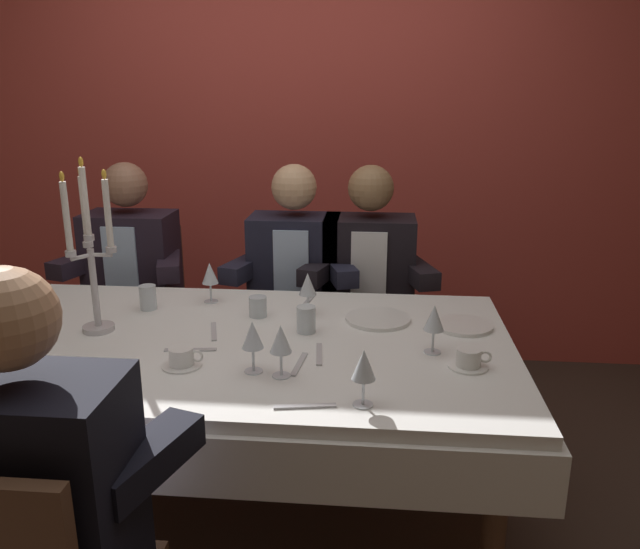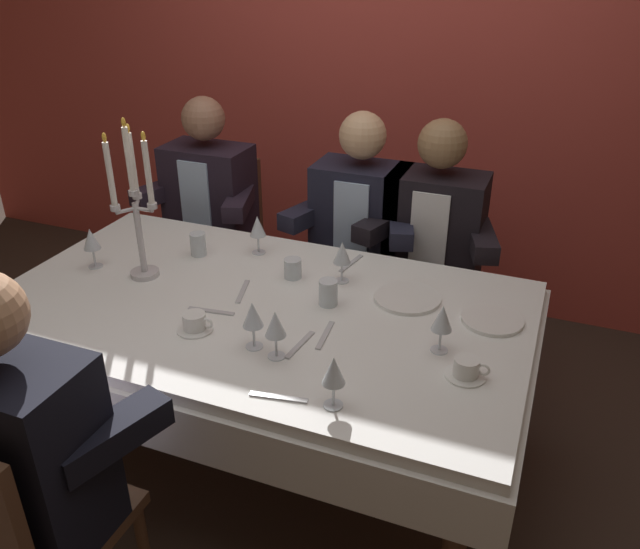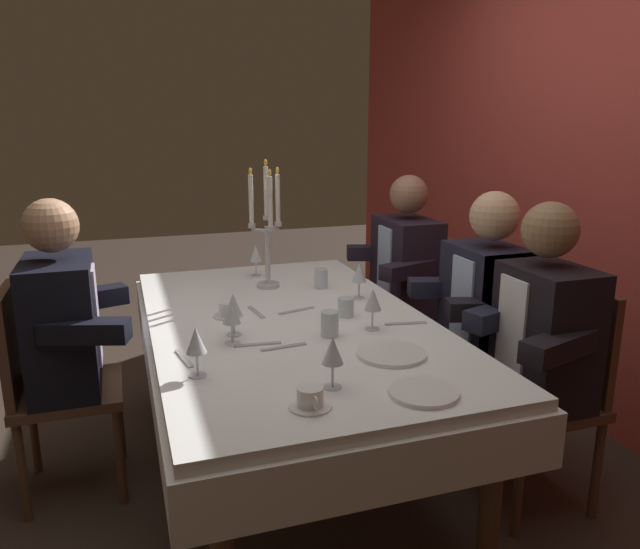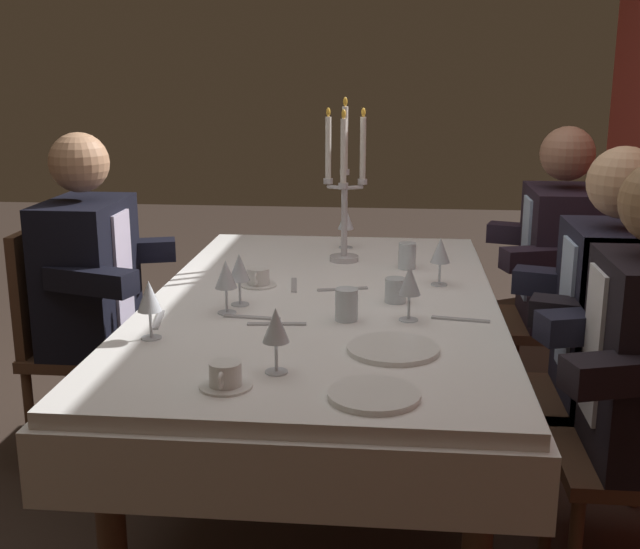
{
  "view_description": "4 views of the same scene",
  "coord_description": "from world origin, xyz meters",
  "px_view_note": "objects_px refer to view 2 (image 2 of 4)",
  "views": [
    {
      "loc": [
        0.48,
        -1.96,
        1.57
      ],
      "look_at": [
        0.29,
        0.04,
        0.97
      ],
      "focal_mm": 35.14,
      "sensor_mm": 36.0,
      "label": 1
    },
    {
      "loc": [
        0.94,
        -1.76,
        1.89
      ],
      "look_at": [
        0.24,
        0.01,
        0.9
      ],
      "focal_mm": 36.04,
      "sensor_mm": 36.0,
      "label": 2
    },
    {
      "loc": [
        2.26,
        -0.62,
        1.53
      ],
      "look_at": [
        0.2,
        0.06,
        0.97
      ],
      "focal_mm": 33.9,
      "sensor_mm": 36.0,
      "label": 3
    },
    {
      "loc": [
        2.46,
        0.23,
        1.46
      ],
      "look_at": [
        0.26,
        0.01,
        0.88
      ],
      "focal_mm": 44.89,
      "sensor_mm": 36.0,
      "label": 4
    }
  ],
  "objects_px": {
    "wine_glass_0": "(342,254)",
    "wine_glass_5": "(91,240)",
    "wine_glass_1": "(442,320)",
    "water_tumbler_0": "(293,268)",
    "wine_glass_6": "(253,316)",
    "seated_diner_1": "(17,449)",
    "dinner_plate_1": "(492,320)",
    "wine_glass_3": "(275,325)",
    "seated_diner_0": "(210,197)",
    "water_tumbler_1": "(198,244)",
    "water_tumbler_2": "(328,293)",
    "coffee_cup_1": "(195,323)",
    "wine_glass_4": "(334,372)",
    "coffee_cup_0": "(467,369)",
    "wine_glass_2": "(258,227)",
    "dinner_plate_0": "(407,298)",
    "dining_table": "(259,332)",
    "seated_diner_2": "(360,219)",
    "candelabra": "(136,209)",
    "seated_diner_3": "(435,231)"
  },
  "relations": [
    {
      "from": "seated_diner_1",
      "to": "dining_table",
      "type": "bearing_deg",
      "value": 74.75
    },
    {
      "from": "coffee_cup_1",
      "to": "wine_glass_0",
      "type": "bearing_deg",
      "value": 56.22
    },
    {
      "from": "coffee_cup_0",
      "to": "seated_diner_0",
      "type": "xyz_separation_m",
      "value": [
        -1.48,
        1.04,
        -0.03
      ]
    },
    {
      "from": "wine_glass_4",
      "to": "coffee_cup_1",
      "type": "xyz_separation_m",
      "value": [
        -0.57,
        0.2,
        -0.09
      ]
    },
    {
      "from": "wine_glass_0",
      "to": "wine_glass_1",
      "type": "height_order",
      "value": "same"
    },
    {
      "from": "seated_diner_0",
      "to": "coffee_cup_0",
      "type": "bearing_deg",
      "value": -35.1
    },
    {
      "from": "dining_table",
      "to": "wine_glass_1",
      "type": "relative_size",
      "value": 11.83
    },
    {
      "from": "dinner_plate_0",
      "to": "coffee_cup_0",
      "type": "distance_m",
      "value": 0.48
    },
    {
      "from": "wine_glass_6",
      "to": "coffee_cup_1",
      "type": "relative_size",
      "value": 1.24
    },
    {
      "from": "wine_glass_6",
      "to": "seated_diner_1",
      "type": "xyz_separation_m",
      "value": [
        -0.36,
        -0.64,
        -0.12
      ]
    },
    {
      "from": "dinner_plate_1",
      "to": "wine_glass_1",
      "type": "relative_size",
      "value": 1.28
    },
    {
      "from": "wine_glass_3",
      "to": "water_tumbler_0",
      "type": "bearing_deg",
      "value": 108.3
    },
    {
      "from": "dining_table",
      "to": "dinner_plate_0",
      "type": "bearing_deg",
      "value": 24.99
    },
    {
      "from": "water_tumbler_0",
      "to": "water_tumbler_1",
      "type": "relative_size",
      "value": 0.81
    },
    {
      "from": "dining_table",
      "to": "coffee_cup_1",
      "type": "xyz_separation_m",
      "value": [
        -0.11,
        -0.23,
        0.15
      ]
    },
    {
      "from": "wine_glass_4",
      "to": "water_tumbler_2",
      "type": "relative_size",
      "value": 1.73
    },
    {
      "from": "water_tumbler_1",
      "to": "seated_diner_1",
      "type": "distance_m",
      "value": 1.17
    },
    {
      "from": "dinner_plate_0",
      "to": "dining_table",
      "type": "bearing_deg",
      "value": -155.01
    },
    {
      "from": "water_tumbler_2",
      "to": "wine_glass_2",
      "type": "bearing_deg",
      "value": 145.49
    },
    {
      "from": "dinner_plate_1",
      "to": "water_tumbler_0",
      "type": "bearing_deg",
      "value": 176.76
    },
    {
      "from": "wine_glass_0",
      "to": "wine_glass_6",
      "type": "height_order",
      "value": "same"
    },
    {
      "from": "candelabra",
      "to": "coffee_cup_0",
      "type": "bearing_deg",
      "value": -8.44
    },
    {
      "from": "wine_glass_1",
      "to": "water_tumbler_0",
      "type": "relative_size",
      "value": 2.11
    },
    {
      "from": "wine_glass_0",
      "to": "wine_glass_4",
      "type": "bearing_deg",
      "value": -71.84
    },
    {
      "from": "water_tumbler_1",
      "to": "seated_diner_2",
      "type": "bearing_deg",
      "value": 51.03
    },
    {
      "from": "dining_table",
      "to": "candelabra",
      "type": "bearing_deg",
      "value": 176.15
    },
    {
      "from": "wine_glass_3",
      "to": "water_tumbler_1",
      "type": "height_order",
      "value": "wine_glass_3"
    },
    {
      "from": "wine_glass_0",
      "to": "wine_glass_5",
      "type": "distance_m",
      "value": 0.98
    },
    {
      "from": "wine_glass_3",
      "to": "water_tumbler_2",
      "type": "relative_size",
      "value": 1.73
    },
    {
      "from": "water_tumbler_0",
      "to": "seated_diner_0",
      "type": "relative_size",
      "value": 0.06
    },
    {
      "from": "wine_glass_1",
      "to": "seated_diner_2",
      "type": "xyz_separation_m",
      "value": [
        -0.58,
        0.94,
        -0.12
      ]
    },
    {
      "from": "dinner_plate_1",
      "to": "coffee_cup_1",
      "type": "xyz_separation_m",
      "value": [
        -0.91,
        -0.42,
        0.02
      ]
    },
    {
      "from": "wine_glass_1",
      "to": "seated_diner_1",
      "type": "relative_size",
      "value": 0.13
    },
    {
      "from": "wine_glass_6",
      "to": "seated_diner_1",
      "type": "relative_size",
      "value": 0.13
    },
    {
      "from": "coffee_cup_0",
      "to": "wine_glass_5",
      "type": "bearing_deg",
      "value": 173.14
    },
    {
      "from": "coffee_cup_0",
      "to": "water_tumbler_1",
      "type": "bearing_deg",
      "value": 160.03
    },
    {
      "from": "wine_glass_2",
      "to": "water_tumbler_2",
      "type": "xyz_separation_m",
      "value": [
        0.42,
        -0.29,
        -0.07
      ]
    },
    {
      "from": "wine_glass_0",
      "to": "seated_diner_0",
      "type": "distance_m",
      "value": 1.12
    },
    {
      "from": "wine_glass_6",
      "to": "wine_glass_2",
      "type": "bearing_deg",
      "value": 115.37
    },
    {
      "from": "wine_glass_2",
      "to": "wine_glass_6",
      "type": "height_order",
      "value": "same"
    },
    {
      "from": "wine_glass_0",
      "to": "wine_glass_6",
      "type": "bearing_deg",
      "value": -101.68
    },
    {
      "from": "wine_glass_4",
      "to": "candelabra",
      "type": "bearing_deg",
      "value": 154.1
    },
    {
      "from": "water_tumbler_2",
      "to": "coffee_cup_1",
      "type": "relative_size",
      "value": 0.72
    },
    {
      "from": "wine_glass_3",
      "to": "wine_glass_4",
      "type": "xyz_separation_m",
      "value": [
        0.25,
        -0.16,
        0.0
      ]
    },
    {
      "from": "wine_glass_2",
      "to": "wine_glass_4",
      "type": "xyz_separation_m",
      "value": [
        0.64,
        -0.81,
        0.0
      ]
    },
    {
      "from": "wine_glass_3",
      "to": "seated_diner_0",
      "type": "xyz_separation_m",
      "value": [
        -0.91,
        1.16,
        -0.12
      ]
    },
    {
      "from": "water_tumbler_1",
      "to": "seated_diner_0",
      "type": "distance_m",
      "value": 0.69
    },
    {
      "from": "wine_glass_5",
      "to": "seated_diner_0",
      "type": "height_order",
      "value": "seated_diner_0"
    },
    {
      "from": "candelabra",
      "to": "seated_diner_3",
      "type": "bearing_deg",
      "value": 42.04
    },
    {
      "from": "wine_glass_1",
      "to": "water_tumbler_1",
      "type": "height_order",
      "value": "wine_glass_1"
    }
  ]
}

